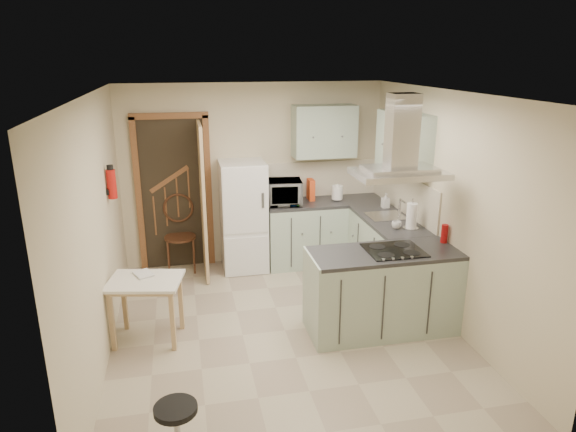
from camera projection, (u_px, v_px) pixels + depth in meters
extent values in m
plane|color=tan|center=(285.00, 330.00, 5.54)|extent=(4.20, 4.20, 0.00)
plane|color=silver|center=(284.00, 93.00, 4.79)|extent=(4.20, 4.20, 0.00)
plane|color=beige|center=(254.00, 175.00, 7.12)|extent=(3.60, 0.00, 3.60)
plane|color=beige|center=(97.00, 233.00, 4.81)|extent=(0.00, 4.20, 4.20)
plane|color=beige|center=(448.00, 210.00, 5.52)|extent=(0.00, 4.20, 4.20)
cube|color=brown|center=(174.00, 193.00, 6.94)|extent=(1.10, 0.12, 2.10)
cube|color=white|center=(243.00, 216.00, 6.95)|extent=(0.60, 0.60, 1.50)
cube|color=#9EB2A0|center=(305.00, 233.00, 7.22)|extent=(1.08, 0.60, 0.90)
cube|color=#9EB2A0|center=(379.00, 245.00, 6.76)|extent=(0.60, 1.95, 0.90)
cube|color=beige|center=(321.00, 179.00, 7.33)|extent=(1.68, 0.02, 0.50)
cube|color=#9EB2A0|center=(324.00, 131.00, 6.97)|extent=(0.85, 0.35, 0.70)
cube|color=#9EB2A0|center=(404.00, 142.00, 6.10)|extent=(0.35, 0.90, 0.70)
cube|color=#9EB2A0|center=(383.00, 291.00, 5.44)|extent=(1.55, 0.65, 0.90)
cube|color=black|center=(394.00, 250.00, 5.33)|extent=(0.58, 0.50, 0.01)
cube|color=silver|center=(399.00, 174.00, 5.08)|extent=(0.90, 0.55, 0.10)
cube|color=silver|center=(386.00, 216.00, 6.45)|extent=(0.45, 0.40, 0.01)
cylinder|color=#B2140F|center=(112.00, 184.00, 5.58)|extent=(0.10, 0.10, 0.32)
cube|color=tan|center=(148.00, 310.00, 5.28)|extent=(0.82, 0.68, 0.68)
cube|color=#4E301A|center=(180.00, 237.00, 6.96)|extent=(0.42, 0.42, 0.95)
cylinder|color=black|center=(177.00, 430.00, 3.76)|extent=(0.39, 0.39, 0.43)
imported|color=black|center=(279.00, 192.00, 6.93)|extent=(0.64, 0.47, 0.33)
cylinder|color=white|center=(337.00, 192.00, 7.13)|extent=(0.19, 0.19, 0.23)
cube|color=#EB4A1B|center=(311.00, 190.00, 7.15)|extent=(0.08, 0.20, 0.29)
imported|color=#B4B4C1|center=(386.00, 201.00, 6.80)|extent=(0.09, 0.10, 0.20)
cylinder|color=white|center=(412.00, 216.00, 5.97)|extent=(0.13, 0.13, 0.31)
imported|color=silver|center=(397.00, 225.00, 6.00)|extent=(0.15, 0.15, 0.09)
cylinder|color=#A20D0E|center=(444.00, 234.00, 5.53)|extent=(0.08, 0.08, 0.20)
imported|color=maroon|center=(135.00, 272.00, 5.23)|extent=(0.24, 0.27, 0.10)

